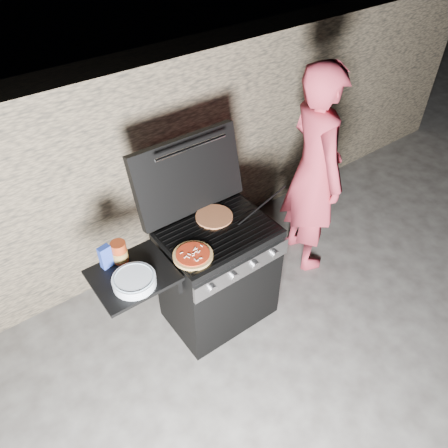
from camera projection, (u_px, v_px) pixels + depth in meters
ground at (219, 312)px, 3.65m from camera, size 50.00×50.00×0.00m
stone_wall at (146, 165)px, 3.69m from camera, size 8.00×0.35×1.80m
gas_grill at (191, 290)px, 3.24m from camera, size 1.34×0.79×0.91m
pizza_topped at (193, 255)px, 2.85m from camera, size 0.30×0.30×0.03m
pizza_plain at (214, 217)px, 3.15m from camera, size 0.30×0.30×0.01m
sauce_jar at (119, 252)px, 2.79m from camera, size 0.13×0.13×0.15m
blue_carton at (106, 257)px, 2.75m from camera, size 0.08×0.06×0.16m
plate_stack at (134, 281)px, 2.67m from camera, size 0.31×0.31×0.06m
person at (314, 172)px, 3.57m from camera, size 0.62×0.78×1.85m
tongs at (263, 204)px, 3.19m from camera, size 0.50×0.07×0.10m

